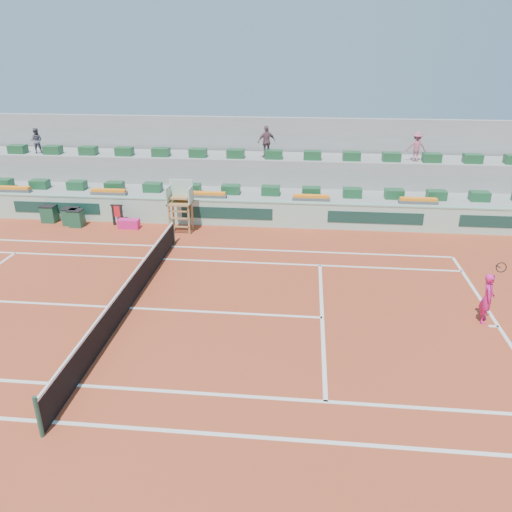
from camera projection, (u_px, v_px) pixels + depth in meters
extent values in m
plane|color=#97361D|center=(130.00, 308.00, 16.68)|extent=(90.00, 90.00, 0.00)
cube|color=#969693|center=(196.00, 199.00, 26.22)|extent=(36.00, 4.00, 1.20)
cube|color=#969693|center=(202.00, 178.00, 27.41)|extent=(36.00, 2.40, 2.60)
cube|color=#969693|center=(206.00, 156.00, 28.52)|extent=(36.00, 0.40, 4.40)
cube|color=#D51B74|center=(129.00, 224.00, 23.75)|extent=(0.99, 0.44, 0.44)
imported|color=#545462|center=(37.00, 141.00, 27.03)|extent=(0.72, 0.60, 1.35)
imported|color=#6E4954|center=(267.00, 142.00, 25.93)|extent=(1.04, 0.76, 1.64)
imported|color=#A65369|center=(417.00, 147.00, 25.11)|extent=(0.97, 0.58, 1.48)
cube|color=silver|center=(499.00, 327.00, 15.59)|extent=(0.12, 10.97, 0.01)
cube|color=silver|center=(52.00, 422.00, 11.66)|extent=(23.77, 0.12, 0.01)
cube|color=silver|center=(172.00, 246.00, 21.69)|extent=(23.77, 0.12, 0.01)
cube|color=silver|center=(77.00, 385.00, 12.92)|extent=(23.77, 0.12, 0.01)
cube|color=silver|center=(163.00, 259.00, 20.44)|extent=(23.77, 0.12, 0.01)
cube|color=silver|center=(322.00, 318.00, 16.09)|extent=(0.12, 8.23, 0.01)
cube|color=silver|center=(130.00, 308.00, 16.68)|extent=(12.80, 0.12, 0.01)
cube|color=silver|center=(494.00, 326.00, 15.60)|extent=(0.30, 0.12, 0.01)
cube|color=black|center=(128.00, 296.00, 16.50)|extent=(0.03, 11.87, 0.92)
cube|color=white|center=(127.00, 282.00, 16.30)|extent=(0.06, 11.87, 0.07)
cylinder|color=#1D4333|center=(38.00, 417.00, 11.04)|extent=(0.10, 0.10, 1.10)
cylinder|color=#1D4333|center=(173.00, 231.00, 21.89)|extent=(0.10, 0.10, 1.10)
cube|color=#9BC3AE|center=(187.00, 212.00, 24.21)|extent=(36.00, 0.30, 1.20)
cube|color=#78A28C|center=(186.00, 199.00, 23.96)|extent=(36.00, 0.34, 0.06)
cube|color=#13362D|center=(57.00, 208.00, 24.64)|extent=(4.40, 0.02, 0.56)
cube|color=#13362D|center=(227.00, 213.00, 23.86)|extent=(4.40, 0.02, 0.56)
cube|color=#13362D|center=(375.00, 218.00, 23.22)|extent=(4.40, 0.02, 0.56)
cube|color=#13362D|center=(509.00, 222.00, 22.67)|extent=(4.40, 0.02, 0.56)
cube|color=olive|center=(170.00, 220.00, 22.90)|extent=(0.08, 0.08, 1.35)
cube|color=olive|center=(189.00, 220.00, 22.82)|extent=(0.08, 0.08, 1.35)
cube|color=olive|center=(173.00, 215.00, 23.54)|extent=(0.08, 0.08, 1.35)
cube|color=olive|center=(192.00, 216.00, 23.46)|extent=(0.08, 0.08, 1.35)
cube|color=olive|center=(180.00, 203.00, 22.90)|extent=(1.10, 0.90, 0.08)
cube|color=#9BC3AE|center=(181.00, 190.00, 23.04)|extent=(1.10, 0.08, 1.00)
cube|color=#9BC3AE|center=(169.00, 195.00, 22.80)|extent=(0.06, 0.90, 0.80)
cube|color=#9BC3AE|center=(191.00, 196.00, 22.71)|extent=(0.06, 0.90, 0.80)
cube|color=olive|center=(180.00, 197.00, 22.89)|extent=(0.80, 0.60, 0.08)
cube|color=olive|center=(180.00, 227.00, 22.99)|extent=(0.90, 0.08, 0.06)
cube|color=olive|center=(179.00, 219.00, 22.83)|extent=(0.90, 0.08, 0.06)
cube|color=olive|center=(179.00, 211.00, 22.69)|extent=(0.90, 0.08, 0.06)
cube|color=#194D2A|center=(3.00, 183.00, 26.00)|extent=(0.90, 0.60, 0.44)
cube|color=#194D2A|center=(40.00, 184.00, 25.81)|extent=(0.90, 0.60, 0.44)
cube|color=#194D2A|center=(77.00, 185.00, 25.63)|extent=(0.90, 0.60, 0.44)
cube|color=#194D2A|center=(115.00, 186.00, 25.45)|extent=(0.90, 0.60, 0.44)
cube|color=#194D2A|center=(153.00, 187.00, 25.26)|extent=(0.90, 0.60, 0.44)
cube|color=#194D2A|center=(192.00, 188.00, 25.08)|extent=(0.90, 0.60, 0.44)
cube|color=#194D2A|center=(231.00, 189.00, 24.89)|extent=(0.90, 0.60, 0.44)
cube|color=#194D2A|center=(271.00, 190.00, 24.71)|extent=(0.90, 0.60, 0.44)
cube|color=#194D2A|center=(311.00, 192.00, 24.53)|extent=(0.90, 0.60, 0.44)
cube|color=#194D2A|center=(352.00, 193.00, 24.34)|extent=(0.90, 0.60, 0.44)
cube|color=#194D2A|center=(394.00, 194.00, 24.16)|extent=(0.90, 0.60, 0.44)
cube|color=#194D2A|center=(436.00, 195.00, 23.97)|extent=(0.90, 0.60, 0.44)
cube|color=#194D2A|center=(479.00, 196.00, 23.79)|extent=(0.90, 0.60, 0.44)
cube|color=#194D2A|center=(18.00, 149.00, 27.18)|extent=(0.90, 0.60, 0.44)
cube|color=#194D2A|center=(53.00, 150.00, 27.00)|extent=(0.90, 0.60, 0.44)
cube|color=#194D2A|center=(88.00, 151.00, 26.81)|extent=(0.90, 0.60, 0.44)
cube|color=#194D2A|center=(124.00, 151.00, 26.63)|extent=(0.90, 0.60, 0.44)
cube|color=#194D2A|center=(161.00, 152.00, 26.45)|extent=(0.90, 0.60, 0.44)
cube|color=#194D2A|center=(198.00, 153.00, 26.26)|extent=(0.90, 0.60, 0.44)
cube|color=#194D2A|center=(236.00, 154.00, 26.08)|extent=(0.90, 0.60, 0.44)
cube|color=#194D2A|center=(274.00, 154.00, 25.89)|extent=(0.90, 0.60, 0.44)
cube|color=#194D2A|center=(312.00, 155.00, 25.71)|extent=(0.90, 0.60, 0.44)
cube|color=#194D2A|center=(352.00, 156.00, 25.53)|extent=(0.90, 0.60, 0.44)
cube|color=#194D2A|center=(391.00, 157.00, 25.34)|extent=(0.90, 0.60, 0.44)
cube|color=#194D2A|center=(432.00, 158.00, 25.16)|extent=(0.90, 0.60, 0.44)
cube|color=#194D2A|center=(473.00, 158.00, 24.97)|extent=(0.90, 0.60, 0.44)
cube|color=#535353|center=(14.00, 190.00, 25.23)|extent=(1.80, 0.36, 0.16)
cube|color=orange|center=(13.00, 188.00, 25.17)|extent=(1.70, 0.32, 0.12)
cube|color=#535353|center=(109.00, 193.00, 24.77)|extent=(1.80, 0.36, 0.16)
cube|color=orange|center=(109.00, 190.00, 24.71)|extent=(1.70, 0.32, 0.12)
cube|color=#535353|center=(208.00, 196.00, 24.31)|extent=(1.80, 0.36, 0.16)
cube|color=orange|center=(208.00, 193.00, 24.25)|extent=(1.70, 0.32, 0.12)
cube|color=#535353|center=(311.00, 199.00, 23.85)|extent=(1.80, 0.36, 0.16)
cube|color=orange|center=(311.00, 196.00, 23.79)|extent=(1.70, 0.32, 0.12)
cube|color=#535353|center=(418.00, 202.00, 23.39)|extent=(1.80, 0.36, 0.16)
cube|color=orange|center=(418.00, 199.00, 23.34)|extent=(1.70, 0.32, 0.12)
cube|color=#17452E|center=(76.00, 219.00, 23.91)|extent=(0.61, 0.53, 0.80)
cube|color=black|center=(75.00, 210.00, 23.74)|extent=(0.65, 0.56, 0.04)
cube|color=#17452E|center=(71.00, 217.00, 24.16)|extent=(0.71, 0.61, 0.80)
cube|color=black|center=(70.00, 208.00, 24.00)|extent=(0.75, 0.65, 0.04)
cube|color=#17452E|center=(49.00, 214.00, 24.54)|extent=(0.68, 0.58, 0.80)
cube|color=black|center=(48.00, 206.00, 24.37)|extent=(0.72, 0.62, 0.04)
cube|color=black|center=(114.00, 215.00, 24.07)|extent=(0.10, 0.10, 1.00)
cube|color=black|center=(122.00, 215.00, 24.04)|extent=(0.10, 0.10, 1.00)
cube|color=black|center=(116.00, 205.00, 23.86)|extent=(0.60, 0.08, 0.06)
cube|color=red|center=(117.00, 211.00, 23.96)|extent=(0.44, 0.04, 0.56)
imported|color=#D51B74|center=(487.00, 298.00, 15.57)|extent=(0.54, 0.69, 1.65)
cylinder|color=black|center=(498.00, 266.00, 14.82)|extent=(0.03, 0.35, 0.09)
torus|color=black|center=(501.00, 267.00, 14.59)|extent=(0.31, 0.08, 0.31)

